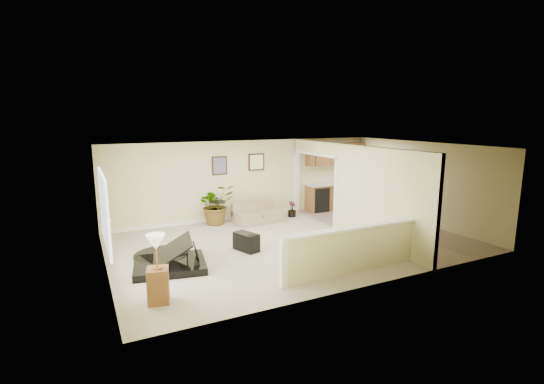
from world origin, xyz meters
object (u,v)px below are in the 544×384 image
lamp_stand (158,274)px  piano (166,241)px  piano_bench (246,242)px  palm_plant (216,205)px  small_plant (292,210)px  loveseat (257,212)px  accent_table (218,209)px

lamp_stand → piano: bearing=73.9°
piano_bench → lamp_stand: 3.09m
palm_plant → small_plant: 2.55m
loveseat → piano: bearing=-147.1°
loveseat → lamp_stand: size_ratio=1.21×
piano → lamp_stand: size_ratio=1.57×
piano → palm_plant: (2.10, 2.89, 0.01)m
piano → loveseat: piano is taller
piano → piano_bench: (1.97, 0.21, -0.37)m
piano → small_plant: size_ratio=3.88×
loveseat → palm_plant: palm_plant is taller
palm_plant → lamp_stand: lamp_stand is taller
accent_table → small_plant: 2.47m
piano_bench → palm_plant: palm_plant is taller
piano_bench → small_plant: (2.63, 2.42, -0.00)m
lamp_stand → loveseat: bearing=47.9°
loveseat → small_plant: loveseat is taller
palm_plant → piano: bearing=-126.0°
piano_bench → loveseat: bearing=60.2°
piano → loveseat: size_ratio=1.30×
piano → small_plant: piano is taller
piano → accent_table: 3.61m
palm_plant → loveseat: bearing=-16.0°
piano → palm_plant: bearing=64.3°
piano_bench → accent_table: 2.70m
piano → accent_table: piano is taller
small_plant → accent_table: bearing=173.9°
piano → palm_plant: piano is taller
accent_table → palm_plant: palm_plant is taller
loveseat → accent_table: (-1.15, 0.35, 0.14)m
loveseat → palm_plant: (-1.21, 0.35, 0.29)m
small_plant → lamp_stand: lamp_stand is taller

